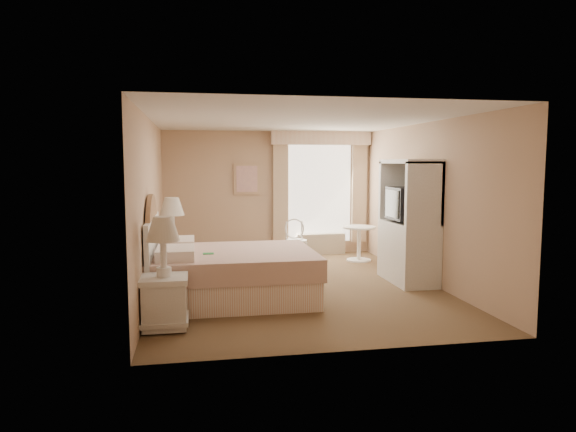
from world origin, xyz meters
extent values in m
cube|color=brown|center=(0.00, 0.00, 0.00)|extent=(4.20, 5.50, 0.01)
cube|color=silver|center=(0.00, 0.00, 2.50)|extent=(4.20, 5.50, 0.01)
cube|color=tan|center=(0.00, 2.75, 1.25)|extent=(4.20, 0.01, 2.50)
cube|color=tan|center=(0.00, -2.75, 1.25)|extent=(4.20, 0.01, 2.50)
cube|color=tan|center=(-2.10, 0.00, 1.25)|extent=(0.01, 5.50, 2.50)
cube|color=tan|center=(2.10, 0.00, 1.25)|extent=(0.01, 5.50, 2.50)
cube|color=white|center=(1.05, 2.72, 1.25)|extent=(1.30, 0.02, 2.00)
cube|color=#C6AE8A|center=(0.22, 2.67, 1.25)|extent=(0.30, 0.08, 2.05)
cube|color=#C6AE8A|center=(1.88, 2.67, 1.25)|extent=(0.30, 0.08, 2.05)
cube|color=#E0AE92|center=(1.05, 2.63, 2.37)|extent=(2.05, 0.20, 0.28)
cube|color=beige|center=(1.05, 2.63, 0.21)|extent=(1.00, 0.22, 0.42)
cube|color=tan|center=(-0.45, 2.72, 1.55)|extent=(0.52, 0.03, 0.62)
cube|color=beige|center=(-0.45, 2.70, 1.55)|extent=(0.42, 0.02, 0.52)
cube|color=#E0AE92|center=(-1.00, -0.56, 0.19)|extent=(2.19, 1.67, 0.38)
cube|color=beige|center=(-1.00, -0.56, 0.52)|extent=(2.26, 1.73, 0.29)
cube|color=white|center=(-1.74, -0.96, 0.73)|extent=(0.47, 0.65, 0.15)
cube|color=white|center=(-1.74, -0.17, 0.73)|extent=(0.47, 0.65, 0.15)
cube|color=green|center=(-1.32, -0.72, 0.67)|extent=(0.14, 0.10, 0.01)
cube|color=white|center=(-2.05, -0.56, 0.57)|extent=(0.06, 1.78, 1.15)
cylinder|color=#9E7654|center=(-2.05, -0.56, 0.68)|extent=(0.05, 1.57, 1.57)
cube|color=white|center=(-1.84, -1.71, 0.28)|extent=(0.48, 0.48, 0.52)
cube|color=white|center=(-1.84, -1.71, 0.57)|extent=(0.52, 0.52, 0.06)
cube|color=white|center=(-1.84, -1.71, 0.10)|extent=(0.52, 0.52, 0.05)
cylinder|color=white|center=(-1.84, -1.71, 0.66)|extent=(0.17, 0.17, 0.10)
cylinder|color=white|center=(-1.84, -1.71, 0.86)|extent=(0.07, 0.07, 0.42)
cone|color=beige|center=(-1.84, -1.71, 1.14)|extent=(0.37, 0.37, 0.27)
cube|color=white|center=(-1.84, 0.72, 0.29)|extent=(0.50, 0.50, 0.54)
cube|color=white|center=(-1.84, 0.72, 0.59)|extent=(0.54, 0.54, 0.06)
cube|color=white|center=(-1.84, 0.72, 0.11)|extent=(0.54, 0.54, 0.05)
cylinder|color=white|center=(-1.84, 0.72, 0.68)|extent=(0.17, 0.17, 0.11)
cylinder|color=white|center=(-1.84, 0.72, 0.90)|extent=(0.08, 0.08, 0.43)
cone|color=beige|center=(-1.84, 0.72, 1.19)|extent=(0.39, 0.39, 0.28)
cylinder|color=white|center=(1.60, 1.77, 0.01)|extent=(0.47, 0.47, 0.03)
cylinder|color=white|center=(1.60, 1.77, 0.33)|extent=(0.07, 0.07, 0.63)
cylinder|color=white|center=(1.60, 1.77, 0.65)|extent=(0.63, 0.63, 0.04)
cylinder|color=white|center=(0.24, 1.64, 0.20)|extent=(0.03, 0.03, 0.40)
cylinder|color=white|center=(0.54, 1.67, 0.20)|extent=(0.03, 0.03, 0.40)
cylinder|color=white|center=(0.21, 1.95, 0.20)|extent=(0.03, 0.03, 0.40)
cylinder|color=white|center=(0.52, 1.97, 0.20)|extent=(0.03, 0.03, 0.40)
cylinder|color=white|center=(0.38, 1.81, 0.41)|extent=(0.42, 0.42, 0.04)
torus|color=white|center=(0.37, 1.93, 0.63)|extent=(0.39, 0.12, 0.39)
cylinder|color=white|center=(0.21, 1.95, 0.58)|extent=(0.03, 0.03, 0.36)
cylinder|color=white|center=(0.52, 1.97, 0.58)|extent=(0.03, 0.03, 0.36)
cube|color=white|center=(1.81, -0.03, 0.47)|extent=(0.58, 1.16, 0.95)
cube|color=white|center=(1.81, -0.56, 1.42)|extent=(0.58, 0.08, 0.95)
cube|color=white|center=(1.81, 0.51, 1.42)|extent=(0.58, 0.08, 0.95)
cube|color=white|center=(1.81, -0.03, 1.89)|extent=(0.58, 1.16, 0.06)
cube|color=white|center=(2.07, -0.03, 1.42)|extent=(0.04, 1.16, 0.95)
cube|color=black|center=(1.78, -0.03, 1.24)|extent=(0.51, 0.63, 0.51)
cube|color=black|center=(1.53, -0.03, 1.24)|extent=(0.02, 0.53, 0.42)
camera|label=1|loc=(-1.49, -7.52, 1.88)|focal=32.00mm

